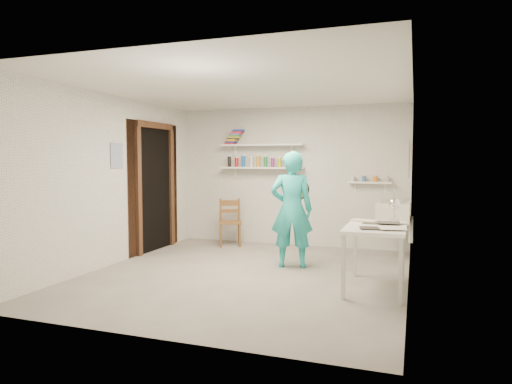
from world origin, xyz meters
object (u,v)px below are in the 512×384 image
(man, at_px, (292,210))
(wooden_chair, at_px, (230,222))
(desk_lamp, at_px, (395,204))
(wall_clock, at_px, (299,189))
(belfast_sink, at_px, (393,212))

(man, relative_size, wooden_chair, 1.96)
(man, distance_m, desk_lamp, 1.41)
(man, distance_m, wall_clock, 0.35)
(wooden_chair, bearing_deg, desk_lamp, -51.88)
(belfast_sink, distance_m, wall_clock, 1.57)
(belfast_sink, relative_size, wooden_chair, 0.73)
(wooden_chair, bearing_deg, man, -63.82)
(wall_clock, height_order, desk_lamp, wall_clock)
(wall_clock, xyz_separation_m, desk_lamp, (1.32, -0.51, -0.11))
(man, relative_size, wall_clock, 5.56)
(man, bearing_deg, desk_lamp, 154.00)
(wall_clock, bearing_deg, man, -117.39)
(wooden_chair, bearing_deg, wall_clock, -57.37)
(man, height_order, wooden_chair, man)
(man, relative_size, desk_lamp, 11.64)
(wall_clock, height_order, wooden_chair, wall_clock)
(wooden_chair, relative_size, desk_lamp, 5.95)
(wooden_chair, distance_m, desk_lamp, 3.20)
(belfast_sink, height_order, wall_clock, wall_clock)
(man, distance_m, wooden_chair, 1.88)
(wall_clock, bearing_deg, belfast_sink, 21.35)
(wall_clock, xyz_separation_m, wooden_chair, (-1.46, 0.97, -0.66))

